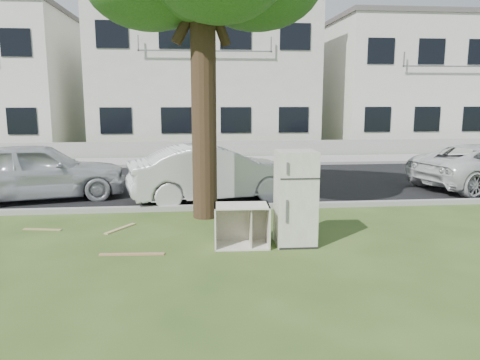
{
  "coord_description": "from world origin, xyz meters",
  "views": [
    {
      "loc": [
        -0.65,
        -8.45,
        2.66
      ],
      "look_at": [
        0.26,
        0.6,
        1.04
      ],
      "focal_mm": 35.0,
      "sensor_mm": 36.0,
      "label": 1
    }
  ],
  "objects": [
    {
      "name": "car_center",
      "position": [
        -0.11,
        3.48,
        0.72
      ],
      "size": [
        4.61,
        2.45,
        1.45
      ],
      "primitive_type": "imported",
      "rotation": [
        0.0,
        0.0,
        1.79
      ],
      "color": "silver",
      "rests_on": "ground"
    },
    {
      "name": "low_wall",
      "position": [
        0.0,
        12.6,
        0.35
      ],
      "size": [
        120.0,
        0.15,
        0.7
      ],
      "primitive_type": "cube",
      "color": "gray",
      "rests_on": "ground"
    },
    {
      "name": "car_left",
      "position": [
        -4.7,
        4.06,
        0.76
      ],
      "size": [
        4.76,
        2.79,
        1.52
      ],
      "primitive_type": "imported",
      "rotation": [
        0.0,
        0.0,
        1.81
      ],
      "color": "#B7B8BE",
      "rests_on": "ground"
    },
    {
      "name": "plank_c",
      "position": [
        -2.16,
        0.98,
        0.01
      ],
      "size": [
        0.55,
        0.77,
        0.02
      ],
      "primitive_type": "cube",
      "rotation": [
        0.0,
        0.0,
        0.99
      ],
      "color": "tan",
      "rests_on": "ground"
    },
    {
      "name": "fridge",
      "position": [
        1.18,
        -0.32,
        0.86
      ],
      "size": [
        0.72,
        0.67,
        1.72
      ],
      "primitive_type": "cube",
      "rotation": [
        0.0,
        0.0,
        -0.02
      ],
      "color": "#B6B2A4",
      "rests_on": "ground"
    },
    {
      "name": "plank_a",
      "position": [
        -1.72,
        -0.65,
        0.01
      ],
      "size": [
        1.11,
        0.15,
        0.02
      ],
      "primitive_type": "cube",
      "rotation": [
        0.0,
        0.0,
        -0.06
      ],
      "color": "#A4734F",
      "rests_on": "ground"
    },
    {
      "name": "plank_b",
      "position": [
        -3.73,
        1.08,
        0.01
      ],
      "size": [
        0.8,
        0.23,
        0.02
      ],
      "primitive_type": "cube",
      "rotation": [
        0.0,
        0.0,
        -0.19
      ],
      "color": "#A18854",
      "rests_on": "ground"
    },
    {
      "name": "cabinet",
      "position": [
        0.2,
        -0.35,
        0.38
      ],
      "size": [
        1.01,
        0.66,
        0.76
      ],
      "primitive_type": "cube",
      "rotation": [
        0.0,
        0.0,
        -0.05
      ],
      "color": "silver",
      "rests_on": "ground"
    },
    {
      "name": "townhouse_center",
      "position": [
        0.0,
        17.5,
        3.72
      ],
      "size": [
        11.22,
        8.16,
        7.44
      ],
      "color": "silver",
      "rests_on": "ground"
    },
    {
      "name": "kerb_far",
      "position": [
        0.0,
        9.55,
        0.0
      ],
      "size": [
        120.0,
        0.18,
        0.12
      ],
      "primitive_type": "cube",
      "color": "gray",
      "rests_on": "ground"
    },
    {
      "name": "sidewalk",
      "position": [
        0.0,
        11.0,
        0.01
      ],
      "size": [
        120.0,
        2.8,
        0.01
      ],
      "primitive_type": "cube",
      "color": "gray",
      "rests_on": "ground"
    },
    {
      "name": "road",
      "position": [
        0.0,
        6.0,
        0.01
      ],
      "size": [
        120.0,
        7.0,
        0.01
      ],
      "primitive_type": "cube",
      "color": "black",
      "rests_on": "ground"
    },
    {
      "name": "kerb_near",
      "position": [
        0.0,
        2.45,
        0.0
      ],
      "size": [
        120.0,
        0.18,
        0.12
      ],
      "primitive_type": "cube",
      "color": "gray",
      "rests_on": "ground"
    },
    {
      "name": "townhouse_right",
      "position": [
        12.0,
        17.5,
        3.42
      ],
      "size": [
        10.2,
        8.16,
        6.84
      ],
      "color": "silver",
      "rests_on": "ground"
    },
    {
      "name": "ground",
      "position": [
        0.0,
        0.0,
        0.0
      ],
      "size": [
        120.0,
        120.0,
        0.0
      ],
      "primitive_type": "plane",
      "color": "#314B1A"
    }
  ]
}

